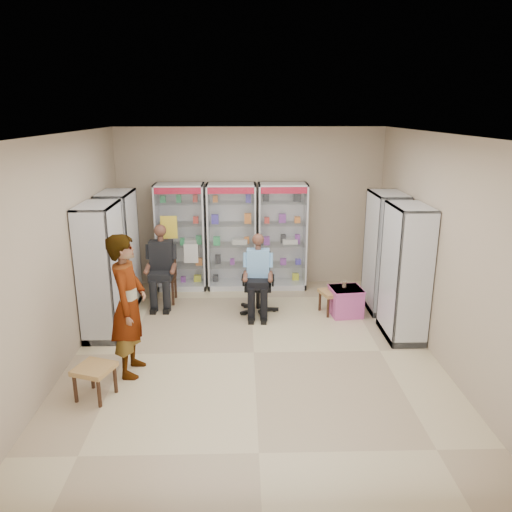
{
  "coord_description": "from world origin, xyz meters",
  "views": [
    {
      "loc": [
        -0.15,
        -6.36,
        3.29
      ],
      "look_at": [
        0.05,
        0.7,
        1.22
      ],
      "focal_mm": 35.0,
      "sensor_mm": 36.0,
      "label": 1
    }
  ],
  "objects_px": {
    "cabinet_back_left": "(181,237)",
    "cabinet_left_near": "(102,271)",
    "cabinet_back_mid": "(232,237)",
    "cabinet_right_far": "(385,252)",
    "standing_man": "(128,305)",
    "cabinet_back_right": "(282,236)",
    "cabinet_left_far": "(120,251)",
    "wooden_chair": "(163,277)",
    "seated_shopkeeper": "(258,276)",
    "woven_stool_a": "(332,302)",
    "woven_stool_b": "(95,382)",
    "cabinet_right_near": "(405,273)",
    "pink_trunk": "(346,301)",
    "office_chair": "(258,283)"
  },
  "relations": [
    {
      "from": "cabinet_back_left",
      "to": "cabinet_left_near",
      "type": "bearing_deg",
      "value": -114.61
    },
    {
      "from": "cabinet_back_mid",
      "to": "cabinet_right_far",
      "type": "distance_m",
      "value": 2.82
    },
    {
      "from": "cabinet_back_left",
      "to": "standing_man",
      "type": "xyz_separation_m",
      "value": [
        -0.29,
        -3.21,
        -0.07
      ]
    },
    {
      "from": "cabinet_back_right",
      "to": "cabinet_left_far",
      "type": "bearing_deg",
      "value": -161.81
    },
    {
      "from": "cabinet_back_mid",
      "to": "cabinet_left_near",
      "type": "xyz_separation_m",
      "value": [
        -1.88,
        -2.03,
        0.0
      ]
    },
    {
      "from": "wooden_chair",
      "to": "seated_shopkeeper",
      "type": "distance_m",
      "value": 1.75
    },
    {
      "from": "cabinet_back_mid",
      "to": "cabinet_right_far",
      "type": "relative_size",
      "value": 1.0
    },
    {
      "from": "cabinet_back_right",
      "to": "seated_shopkeeper",
      "type": "height_order",
      "value": "cabinet_back_right"
    },
    {
      "from": "cabinet_back_left",
      "to": "cabinet_right_far",
      "type": "relative_size",
      "value": 1.0
    },
    {
      "from": "woven_stool_a",
      "to": "woven_stool_b",
      "type": "height_order",
      "value": "woven_stool_b"
    },
    {
      "from": "cabinet_right_near",
      "to": "cabinet_back_left",
      "type": "bearing_deg",
      "value": 57.72
    },
    {
      "from": "cabinet_back_right",
      "to": "cabinet_left_near",
      "type": "xyz_separation_m",
      "value": [
        -2.83,
        -2.03,
        0.0
      ]
    },
    {
      "from": "cabinet_right_near",
      "to": "woven_stool_a",
      "type": "relative_size",
      "value": 5.12
    },
    {
      "from": "cabinet_back_right",
      "to": "cabinet_right_near",
      "type": "bearing_deg",
      "value": -53.84
    },
    {
      "from": "cabinet_left_far",
      "to": "pink_trunk",
      "type": "xyz_separation_m",
      "value": [
        3.79,
        -0.48,
        -0.77
      ]
    },
    {
      "from": "cabinet_left_near",
      "to": "woven_stool_a",
      "type": "relative_size",
      "value": 5.12
    },
    {
      "from": "wooden_chair",
      "to": "cabinet_right_near",
      "type": "bearing_deg",
      "value": -21.64
    },
    {
      "from": "cabinet_back_mid",
      "to": "seated_shopkeeper",
      "type": "distance_m",
      "value": 1.4
    },
    {
      "from": "cabinet_right_near",
      "to": "cabinet_left_near",
      "type": "bearing_deg",
      "value": 87.43
    },
    {
      "from": "office_chair",
      "to": "woven_stool_a",
      "type": "xyz_separation_m",
      "value": [
        1.25,
        -0.09,
        -0.31
      ]
    },
    {
      "from": "cabinet_left_near",
      "to": "seated_shopkeeper",
      "type": "height_order",
      "value": "cabinet_left_near"
    },
    {
      "from": "cabinet_left_far",
      "to": "woven_stool_b",
      "type": "distance_m",
      "value": 3.01
    },
    {
      "from": "pink_trunk",
      "to": "cabinet_back_left",
      "type": "bearing_deg",
      "value": 153.72
    },
    {
      "from": "cabinet_back_right",
      "to": "cabinet_right_far",
      "type": "xyz_separation_m",
      "value": [
        1.63,
        -1.13,
        0.0
      ]
    },
    {
      "from": "woven_stool_b",
      "to": "pink_trunk",
      "type": "bearing_deg",
      "value": 34.78
    },
    {
      "from": "cabinet_back_mid",
      "to": "cabinet_back_right",
      "type": "height_order",
      "value": "same"
    },
    {
      "from": "cabinet_back_right",
      "to": "pink_trunk",
      "type": "bearing_deg",
      "value": -55.83
    },
    {
      "from": "cabinet_left_near",
      "to": "woven_stool_b",
      "type": "distance_m",
      "value": 1.98
    },
    {
      "from": "cabinet_back_right",
      "to": "pink_trunk",
      "type": "height_order",
      "value": "cabinet_back_right"
    },
    {
      "from": "pink_trunk",
      "to": "standing_man",
      "type": "relative_size",
      "value": 0.26
    },
    {
      "from": "cabinet_back_left",
      "to": "office_chair",
      "type": "bearing_deg",
      "value": -41.16
    },
    {
      "from": "cabinet_back_right",
      "to": "cabinet_left_near",
      "type": "height_order",
      "value": "same"
    },
    {
      "from": "cabinet_back_left",
      "to": "cabinet_left_near",
      "type": "xyz_separation_m",
      "value": [
        -0.93,
        -2.03,
        0.0
      ]
    },
    {
      "from": "cabinet_back_left",
      "to": "woven_stool_a",
      "type": "bearing_deg",
      "value": -26.48
    },
    {
      "from": "cabinet_right_far",
      "to": "cabinet_left_far",
      "type": "relative_size",
      "value": 1.0
    },
    {
      "from": "cabinet_back_left",
      "to": "seated_shopkeeper",
      "type": "height_order",
      "value": "cabinet_back_left"
    },
    {
      "from": "woven_stool_b",
      "to": "seated_shopkeeper",
      "type": "bearing_deg",
      "value": 51.66
    },
    {
      "from": "cabinet_left_far",
      "to": "seated_shopkeeper",
      "type": "distance_m",
      "value": 2.39
    },
    {
      "from": "wooden_chair",
      "to": "woven_stool_b",
      "type": "xyz_separation_m",
      "value": [
        -0.35,
        -3.08,
        -0.27
      ]
    },
    {
      "from": "cabinet_back_right",
      "to": "cabinet_right_far",
      "type": "height_order",
      "value": "same"
    },
    {
      "from": "cabinet_back_right",
      "to": "cabinet_right_near",
      "type": "height_order",
      "value": "same"
    },
    {
      "from": "cabinet_right_near",
      "to": "woven_stool_a",
      "type": "bearing_deg",
      "value": 43.98
    },
    {
      "from": "cabinet_back_left",
      "to": "wooden_chair",
      "type": "xyz_separation_m",
      "value": [
        -0.25,
        -0.73,
        -0.53
      ]
    },
    {
      "from": "cabinet_back_mid",
      "to": "office_chair",
      "type": "height_order",
      "value": "cabinet_back_mid"
    },
    {
      "from": "office_chair",
      "to": "standing_man",
      "type": "relative_size",
      "value": 0.55
    },
    {
      "from": "woven_stool_b",
      "to": "cabinet_right_far",
      "type": "bearing_deg",
      "value": 33.01
    },
    {
      "from": "cabinet_back_right",
      "to": "office_chair",
      "type": "distance_m",
      "value": 1.41
    },
    {
      "from": "cabinet_back_mid",
      "to": "cabinet_right_near",
      "type": "height_order",
      "value": "same"
    },
    {
      "from": "cabinet_back_right",
      "to": "standing_man",
      "type": "bearing_deg",
      "value": -124.29
    },
    {
      "from": "pink_trunk",
      "to": "woven_stool_a",
      "type": "xyz_separation_m",
      "value": [
        -0.2,
        0.09,
        -0.04
      ]
    }
  ]
}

